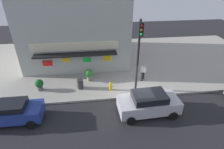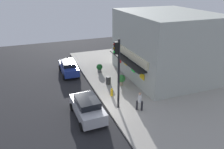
% 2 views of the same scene
% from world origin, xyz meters
% --- Properties ---
extents(ground_plane, '(49.13, 49.13, 0.00)m').
position_xyz_m(ground_plane, '(0.00, 0.00, 0.00)').
color(ground_plane, '#232326').
extents(sidewalk, '(32.75, 13.94, 0.16)m').
position_xyz_m(sidewalk, '(0.00, 6.97, 0.08)').
color(sidewalk, '#A39E93').
rests_on(sidewalk, ground_plane).
extents(corner_building, '(10.44, 9.50, 7.00)m').
position_xyz_m(corner_building, '(-4.68, 8.63, 3.66)').
color(corner_building, '#ADB2A8').
rests_on(corner_building, sidewalk).
extents(traffic_light, '(0.32, 0.58, 5.96)m').
position_xyz_m(traffic_light, '(0.31, 0.88, 3.94)').
color(traffic_light, black).
rests_on(traffic_light, sidewalk).
extents(fire_hydrant, '(0.49, 0.25, 0.78)m').
position_xyz_m(fire_hydrant, '(-1.81, 1.19, 0.54)').
color(fire_hydrant, gold).
rests_on(fire_hydrant, sidewalk).
extents(trash_can, '(0.53, 0.53, 0.83)m').
position_xyz_m(trash_can, '(-4.36, 1.76, 0.58)').
color(trash_can, '#2D2D2D').
rests_on(trash_can, sidewalk).
extents(pedestrian, '(0.51, 0.56, 1.65)m').
position_xyz_m(pedestrian, '(1.34, 2.45, 1.06)').
color(pedestrian, black).
rests_on(pedestrian, sidewalk).
extents(potted_plant_by_doorway, '(0.79, 0.79, 1.15)m').
position_xyz_m(potted_plant_by_doorway, '(-3.60, 2.93, 0.86)').
color(potted_plant_by_doorway, gray).
rests_on(potted_plant_by_doorway, sidewalk).
extents(potted_plant_by_window, '(0.71, 0.71, 1.02)m').
position_xyz_m(potted_plant_by_window, '(-7.76, 1.90, 0.74)').
color(potted_plant_by_window, '#59595B').
rests_on(potted_plant_by_window, sidewalk).
extents(parked_car_silver, '(4.35, 2.25, 1.69)m').
position_xyz_m(parked_car_silver, '(0.56, -1.79, 0.87)').
color(parked_car_silver, '#B7B7BC').
rests_on(parked_car_silver, ground_plane).
extents(parked_car_blue, '(4.19, 1.90, 1.57)m').
position_xyz_m(parked_car_blue, '(-8.90, -1.52, 0.83)').
color(parked_car_blue, navy).
rests_on(parked_car_blue, ground_plane).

